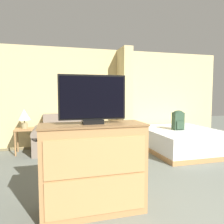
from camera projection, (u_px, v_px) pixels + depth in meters
wall_back at (115, 98)px, 6.10m from camera, size 6.38×0.16×2.60m
wall_partition_pillar at (125, 98)px, 5.78m from camera, size 0.24×0.63×2.60m
couch at (74, 137)px, 5.40m from camera, size 1.95×0.84×0.90m
coffee_table at (81, 143)px, 4.46m from camera, size 0.70×0.55×0.45m
side_table at (25, 133)px, 5.13m from camera, size 0.43×0.43×0.60m
table_lamp at (24, 116)px, 5.09m from camera, size 0.29×0.29×0.46m
tv_dresser at (93, 168)px, 2.59m from camera, size 1.23×0.49×1.06m
tv at (93, 100)px, 2.52m from camera, size 0.78×0.16×0.57m
bed at (181, 140)px, 5.46m from camera, size 1.74×2.09×0.52m
backpack at (178, 120)px, 5.36m from camera, size 0.26×0.20×0.48m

